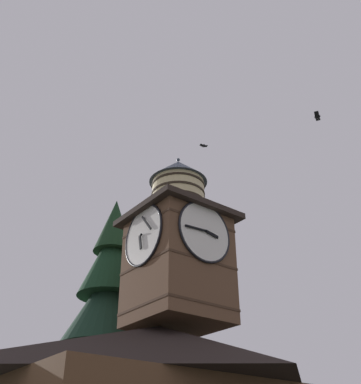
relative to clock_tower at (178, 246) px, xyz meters
The scene contains 5 objects.
clock_tower is the anchor object (origin of this frame).
pine_tree_behind 6.08m from the clock_tower, 84.70° to the right, with size 6.52×6.52×14.01m.
moon 40.08m from the clock_tower, 113.64° to the right, with size 2.00×2.00×2.00m.
flying_bird_high 10.35m from the clock_tower, 143.99° to the right, with size 0.51×0.31×0.15m.
flying_bird_low 8.45m from the clock_tower, 125.26° to the left, with size 0.68×0.50×0.15m.
Camera 1 is at (11.99, 12.29, 1.87)m, focal length 43.97 mm.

